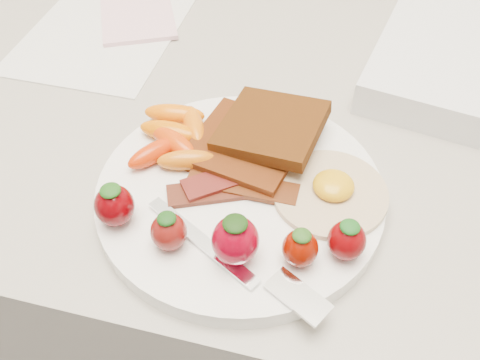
# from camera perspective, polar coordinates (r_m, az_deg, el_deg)

# --- Properties ---
(counter) EXTENTS (2.00, 0.60, 0.90)m
(counter) POSITION_cam_1_polar(r_m,az_deg,el_deg) (0.97, 0.84, -12.55)
(counter) COLOR gray
(counter) RESTS_ON ground
(plate) EXTENTS (0.27, 0.27, 0.02)m
(plate) POSITION_cam_1_polar(r_m,az_deg,el_deg) (0.51, -0.00, -1.45)
(plate) COLOR white
(plate) RESTS_ON counter
(toast_lower) EXTENTS (0.12, 0.12, 0.01)m
(toast_lower) POSITION_cam_1_polar(r_m,az_deg,el_deg) (0.53, 0.68, 3.66)
(toast_lower) COLOR black
(toast_lower) RESTS_ON plate
(toast_upper) EXTENTS (0.11, 0.11, 0.02)m
(toast_upper) POSITION_cam_1_polar(r_m,az_deg,el_deg) (0.53, 3.36, 5.69)
(toast_upper) COLOR black
(toast_upper) RESTS_ON toast_lower
(fried_egg) EXTENTS (0.14, 0.14, 0.02)m
(fried_egg) POSITION_cam_1_polar(r_m,az_deg,el_deg) (0.50, 9.67, -1.14)
(fried_egg) COLOR beige
(fried_egg) RESTS_ON plate
(bacon_strips) EXTENTS (0.12, 0.09, 0.01)m
(bacon_strips) POSITION_cam_1_polar(r_m,az_deg,el_deg) (0.50, -0.61, -0.38)
(bacon_strips) COLOR #3C1408
(bacon_strips) RESTS_ON plate
(baby_carrots) EXTENTS (0.10, 0.11, 0.02)m
(baby_carrots) POSITION_cam_1_polar(r_m,az_deg,el_deg) (0.54, -6.93, 4.69)
(baby_carrots) COLOR #D86400
(baby_carrots) RESTS_ON plate
(strawberries) EXTENTS (0.23, 0.06, 0.05)m
(strawberries) POSITION_cam_1_polar(r_m,az_deg,el_deg) (0.44, -1.60, -5.52)
(strawberries) COLOR #540005
(strawberries) RESTS_ON plate
(fork) EXTENTS (0.18, 0.09, 0.00)m
(fork) POSITION_cam_1_polar(r_m,az_deg,el_deg) (0.44, 0.38, -9.04)
(fork) COLOR white
(fork) RESTS_ON plate
(paper_sheet) EXTENTS (0.19, 0.25, 0.00)m
(paper_sheet) POSITION_cam_1_polar(r_m,az_deg,el_deg) (0.76, -14.28, 15.21)
(paper_sheet) COLOR silver
(paper_sheet) RESTS_ON counter
(notepad) EXTENTS (0.15, 0.17, 0.01)m
(notepad) POSITION_cam_1_polar(r_m,az_deg,el_deg) (0.78, -10.91, 17.03)
(notepad) COLOR beige
(notepad) RESTS_ON paper_sheet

